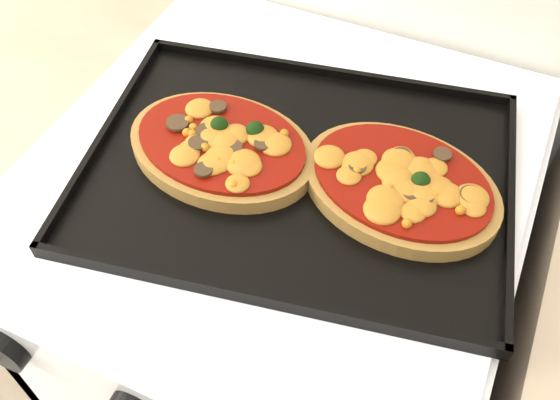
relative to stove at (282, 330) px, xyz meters
The scene contains 5 objects.
stove is the anchor object (origin of this frame).
knob_left 0.55m from the stove, 118.33° to the right, with size 0.06×0.06×0.02m, color black.
baking_tray 0.47m from the stove, 35.91° to the right, with size 0.50×0.37×0.02m, color black.
pizza_left 0.49m from the stove, 151.40° to the right, with size 0.23×0.17×0.03m, color #A97D3A, non-canonical shape.
pizza_right 0.50m from the stove, ahead, with size 0.23×0.17×0.03m, color #A97D3A, non-canonical shape.
Camera 1 is at (0.19, 1.22, 1.47)m, focal length 40.00 mm.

